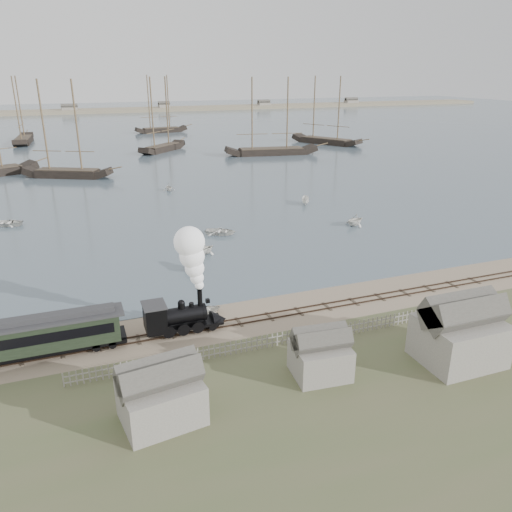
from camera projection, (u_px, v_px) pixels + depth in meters
name	position (u px, v px, depth m)	size (l,w,h in m)	color
ground	(242.00, 311.00, 47.34)	(600.00, 600.00, 0.00)	gray
harbor_water	(102.00, 128.00, 196.45)	(600.00, 336.00, 0.06)	#41555E
rail_track	(249.00, 320.00, 45.57)	(120.00, 1.80, 0.16)	#35271D
picket_fence_west	(193.00, 362.00, 39.06)	(19.00, 0.10, 1.20)	gray
picket_fence_east	(401.00, 324.00, 44.87)	(15.00, 0.10, 1.20)	gray
shed_left	(163.00, 420.00, 32.65)	(5.00, 4.00, 4.10)	gray
shed_mid	(319.00, 375.00, 37.47)	(4.00, 3.50, 3.60)	gray
shed_right	(456.00, 360.00, 39.33)	(6.00, 5.00, 5.10)	gray
far_spit	(90.00, 113.00, 266.63)	(500.00, 20.00, 1.80)	tan
locomotive	(191.00, 287.00, 42.40)	(7.25, 2.71, 9.03)	black
passenger_coach	(41.00, 335.00, 39.18)	(12.75, 2.46, 3.10)	black
beached_dinghy	(203.00, 311.00, 46.44)	(3.65, 2.61, 0.76)	silver
rowboat_1	(205.00, 248.00, 61.70)	(2.76, 2.38, 1.45)	silver
rowboat_2	(191.00, 265.00, 56.69)	(3.25, 1.22, 1.26)	silver
rowboat_3	(221.00, 231.00, 69.05)	(4.29, 3.07, 0.89)	silver
rowboat_4	(355.00, 220.00, 72.90)	(3.30, 2.85, 1.74)	silver
rowboat_5	(305.00, 201.00, 84.54)	(3.17, 1.19, 1.22)	silver
rowboat_6	(7.00, 223.00, 72.96)	(4.42, 3.16, 0.92)	silver
rowboat_7	(169.00, 187.00, 93.87)	(2.63, 2.27, 1.38)	silver
schooner_2	(62.00, 129.00, 102.48)	(18.65, 4.30, 20.00)	black
schooner_3	(161.00, 114.00, 136.42)	(18.04, 4.16, 20.00)	black
schooner_4	(272.00, 116.00, 130.96)	(24.80, 5.72, 20.00)	black
schooner_5	(327.00, 110.00, 150.66)	(22.97, 5.30, 20.00)	black
schooner_7	(19.00, 110.00, 152.29)	(20.79, 4.80, 20.00)	black
schooner_8	(160.00, 104.00, 178.41)	(18.57, 4.29, 20.00)	black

